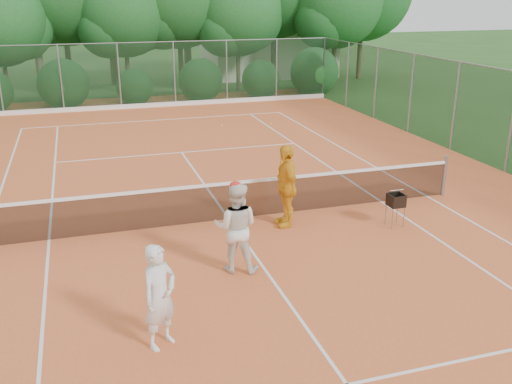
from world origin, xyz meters
TOP-DOWN VIEW (x-y plane):
  - ground at (0.00, 0.00)m, footprint 120.00×120.00m
  - clay_court at (0.00, 0.00)m, footprint 18.00×36.00m
  - club_building at (9.00, 24.00)m, footprint 8.00×5.00m
  - tennis_net at (0.00, 0.00)m, footprint 11.97×0.10m
  - player_white at (-2.31, -4.67)m, footprint 0.73×0.68m
  - player_center_grp at (-0.53, -2.57)m, footprint 1.07×0.97m
  - player_yellow at (1.18, -0.69)m, footprint 0.51×1.15m
  - ball_hopper at (3.60, -1.49)m, footprint 0.34×0.34m
  - stray_ball_a at (-2.36, 11.61)m, footprint 0.07×0.07m
  - stray_ball_b at (2.31, 9.93)m, footprint 0.07×0.07m
  - stray_ball_c at (4.33, 9.65)m, footprint 0.07×0.07m
  - court_markings at (0.00, 0.00)m, footprint 11.03×23.83m
  - fence_back at (0.00, 15.00)m, footprint 18.07×0.07m

SIDE VIEW (x-z plane):
  - ground at x=0.00m, z-range 0.00..0.00m
  - clay_court at x=0.00m, z-range 0.00..0.02m
  - court_markings at x=0.00m, z-range 0.02..0.03m
  - stray_ball_a at x=-2.36m, z-range 0.02..0.09m
  - stray_ball_b at x=2.31m, z-range 0.02..0.09m
  - stray_ball_c at x=4.33m, z-range 0.02..0.09m
  - tennis_net at x=0.00m, z-range -0.02..1.08m
  - ball_hopper at x=3.60m, z-range 0.25..1.03m
  - player_white at x=-2.31m, z-range 0.02..1.70m
  - player_center_grp at x=-0.53m, z-range 0.01..1.84m
  - player_yellow at x=1.18m, z-range 0.02..1.96m
  - club_building at x=9.00m, z-range 0.00..3.00m
  - fence_back at x=0.00m, z-range 0.02..3.02m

